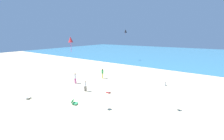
{
  "coord_description": "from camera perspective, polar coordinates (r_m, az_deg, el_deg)",
  "views": [
    {
      "loc": [
        9.82,
        -8.33,
        6.96
      ],
      "look_at": [
        0.0,
        6.11,
        2.64
      ],
      "focal_mm": 22.49,
      "sensor_mm": 36.0,
      "label": 1
    }
  ],
  "objects": [
    {
      "name": "person_2",
      "position": [
        18.23,
        -10.8,
        -6.09
      ],
      "size": [
        0.39,
        0.39,
        1.39
      ],
      "rotation": [
        0.0,
        0.0,
        2.51
      ],
      "color": "black",
      "rests_on": "ground_plane"
    },
    {
      "name": "kite_black",
      "position": [
        40.39,
        5.55,
        15.5
      ],
      "size": [
        1.08,
        1.09,
        1.46
      ],
      "rotation": [
        0.0,
        0.0,
        3.86
      ],
      "color": "black"
    },
    {
      "name": "kite_red",
      "position": [
        13.44,
        -16.53,
        11.79
      ],
      "size": [
        0.62,
        0.62,
        1.38
      ],
      "rotation": [
        0.0,
        0.0,
        2.35
      ],
      "color": "red"
    },
    {
      "name": "ground_plane",
      "position": [
        21.92,
        5.74,
        -4.67
      ],
      "size": [
        120.0,
        120.0,
        0.0
      ],
      "primitive_type": "plane",
      "color": "beige"
    },
    {
      "name": "ocean_water",
      "position": [
        60.82,
        24.84,
        6.09
      ],
      "size": [
        120.0,
        60.0,
        0.05
      ],
      "primitive_type": "cube",
      "color": "teal",
      "rests_on": "ground_plane"
    },
    {
      "name": "cooler_box",
      "position": [
        17.64,
        -1.55,
        -8.91
      ],
      "size": [
        0.47,
        0.39,
        0.23
      ],
      "rotation": [
        0.0,
        0.0,
        0.04
      ],
      "color": "red",
      "rests_on": "ground_plane"
    },
    {
      "name": "person_1",
      "position": [
        21.37,
        20.65,
        -5.3
      ],
      "size": [
        0.37,
        0.58,
        0.69
      ],
      "rotation": [
        0.0,
        0.0,
        1.7
      ],
      "color": "white",
      "rests_on": "ground_plane"
    },
    {
      "name": "beach_chair_far_left",
      "position": [
        15.4,
        -15.19,
        -12.53
      ],
      "size": [
        0.75,
        0.7,
        0.52
      ],
      "rotation": [
        0.0,
        0.0,
        0.35
      ],
      "color": "#2D9956",
      "rests_on": "ground_plane"
    },
    {
      "name": "person_3",
      "position": [
        23.26,
        -3.89,
        -1.09
      ],
      "size": [
        0.45,
        0.45,
        1.65
      ],
      "rotation": [
        0.0,
        0.0,
        3.71
      ],
      "color": "yellow",
      "rests_on": "ground_plane"
    },
    {
      "name": "person_0",
      "position": [
        21.41,
        -14.74,
        -2.97
      ],
      "size": [
        0.34,
        0.34,
        1.58
      ],
      "rotation": [
        0.0,
        0.0,
        6.18
      ],
      "color": "#D8599E",
      "rests_on": "ground_plane"
    },
    {
      "name": "beach_chair_far_right",
      "position": [
        18.69,
        -31.24,
        -9.25
      ],
      "size": [
        0.62,
        0.62,
        0.56
      ],
      "rotation": [
        0.0,
        0.0,
        1.66
      ],
      "color": "white",
      "rests_on": "ground_plane"
    }
  ]
}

